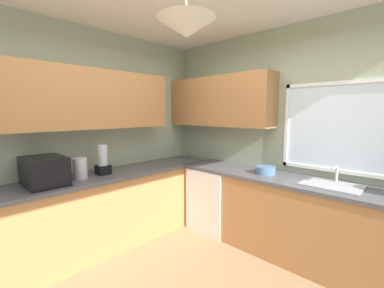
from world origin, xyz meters
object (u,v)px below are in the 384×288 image
dishwasher (216,198)px  blender_appliance (103,161)px  microwave (44,171)px  sink_assembly (332,185)px  bowl (265,170)px  kettle (80,168)px

dishwasher → blender_appliance: bearing=-116.1°
dishwasher → microwave: 2.18m
sink_assembly → dishwasher: bearing=-178.6°
dishwasher → bowl: bowl is taller
sink_assembly → blender_appliance: blender_appliance is taller
dishwasher → sink_assembly: 1.54m
microwave → sink_assembly: (2.12, 2.01, -0.13)m
microwave → kettle: bearing=86.8°
microwave → kettle: 0.35m
blender_appliance → microwave: bearing=-90.0°
microwave → bowl: bearing=55.3°
kettle → blender_appliance: (-0.02, 0.28, 0.04)m
microwave → sink_assembly: 2.93m
kettle → blender_appliance: bearing=94.1°
microwave → dishwasher: bearing=71.5°
microwave → blender_appliance: bearing=90.0°
blender_appliance → dishwasher: bearing=63.9°
dishwasher → kettle: 1.84m
dishwasher → blender_appliance: size_ratio=2.40×
blender_appliance → sink_assembly: bearing=33.1°
microwave → bowl: 2.44m
kettle → microwave: bearing=-93.2°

